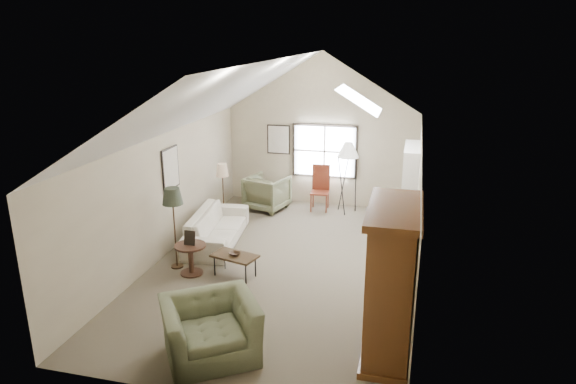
% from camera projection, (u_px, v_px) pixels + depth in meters
% --- Properties ---
extents(room_shell, '(5.01, 8.01, 4.00)m').
position_uv_depth(room_shell, '(283.00, 103.00, 9.26)').
color(room_shell, brown).
rests_on(room_shell, ground).
extents(window, '(1.72, 0.08, 1.42)m').
position_uv_depth(window, '(325.00, 151.00, 13.43)').
color(window, black).
rests_on(window, room_shell).
extents(skylight, '(0.80, 1.20, 0.52)m').
position_uv_depth(skylight, '(360.00, 99.00, 9.79)').
color(skylight, white).
rests_on(skylight, room_shell).
extents(wall_art, '(1.97, 3.71, 0.88)m').
position_uv_depth(wall_art, '(226.00, 154.00, 11.94)').
color(wall_art, black).
rests_on(wall_art, room_shell).
extents(armoire, '(0.60, 1.50, 2.20)m').
position_uv_depth(armoire, '(391.00, 282.00, 7.16)').
color(armoire, brown).
rests_on(armoire, ground).
extents(tv_alcove, '(0.32, 1.30, 2.10)m').
position_uv_depth(tv_alcove, '(409.00, 195.00, 10.82)').
color(tv_alcove, white).
rests_on(tv_alcove, ground).
extents(media_console, '(0.34, 1.18, 0.60)m').
position_uv_depth(media_console, '(405.00, 232.00, 11.08)').
color(media_console, '#382316').
rests_on(media_console, ground).
extents(tv_panel, '(0.05, 0.90, 0.55)m').
position_uv_depth(tv_panel, '(407.00, 205.00, 10.89)').
color(tv_panel, black).
rests_on(tv_panel, media_console).
extents(sofa, '(1.20, 2.47, 0.70)m').
position_uv_depth(sofa, '(217.00, 227.00, 11.25)').
color(sofa, silver).
rests_on(sofa, ground).
extents(armchair_near, '(1.70, 1.65, 0.84)m').
position_uv_depth(armchair_near, '(210.00, 329.00, 7.25)').
color(armchair_near, '#68704F').
rests_on(armchair_near, ground).
extents(armchair_far, '(1.18, 1.20, 0.89)m').
position_uv_depth(armchair_far, '(267.00, 193.00, 13.32)').
color(armchair_far, '#6A6F4E').
rests_on(armchair_far, ground).
extents(coffee_table, '(0.94, 0.67, 0.43)m').
position_uv_depth(coffee_table, '(235.00, 265.00, 9.69)').
color(coffee_table, '#382616').
rests_on(coffee_table, ground).
extents(bowl, '(0.25, 0.25, 0.05)m').
position_uv_depth(bowl, '(235.00, 254.00, 9.62)').
color(bowl, '#311C14').
rests_on(bowl, coffee_table).
extents(side_table, '(0.66, 0.66, 0.60)m').
position_uv_depth(side_table, '(191.00, 259.00, 9.76)').
color(side_table, '#3D2119').
rests_on(side_table, ground).
extents(side_chair, '(0.48, 0.48, 1.17)m').
position_uv_depth(side_chair, '(320.00, 188.00, 13.20)').
color(side_chair, maroon).
rests_on(side_chair, ground).
extents(tripod_lamp, '(0.55, 0.55, 1.87)m').
position_uv_depth(tripod_lamp, '(347.00, 177.00, 12.92)').
color(tripod_lamp, white).
rests_on(tripod_lamp, ground).
extents(dark_lamp, '(0.44, 0.44, 1.66)m').
position_uv_depth(dark_lamp, '(175.00, 228.00, 9.88)').
color(dark_lamp, black).
rests_on(dark_lamp, ground).
extents(tan_lamp, '(0.33, 0.33, 1.49)m').
position_uv_depth(tan_lamp, '(223.00, 193.00, 12.31)').
color(tan_lamp, '#A18467').
rests_on(tan_lamp, ground).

